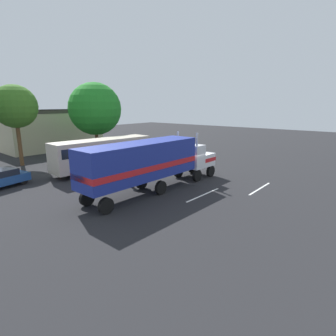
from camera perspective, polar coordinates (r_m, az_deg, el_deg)
ground_plane at (r=26.49m, az=5.22°, el=-2.08°), size 120.00×120.00×0.00m
lane_stripe_near at (r=21.68m, az=7.42°, el=-5.62°), size 4.40×0.34×0.01m
lane_stripe_mid at (r=24.33m, az=18.73°, el=-4.12°), size 4.40×0.22×0.01m
semi_truck at (r=21.83m, az=-3.50°, el=1.46°), size 14.26×3.16×4.50m
person_bystander at (r=23.44m, az=-7.70°, el=-1.92°), size 0.38×0.48×1.63m
parked_bus at (r=29.78m, az=-13.43°, el=3.39°), size 11.18×3.49×3.40m
parked_car at (r=27.17m, az=-31.62°, el=-1.88°), size 4.64×2.52×1.57m
tree_center at (r=39.22m, az=-15.08°, el=11.88°), size 7.10×7.10×9.91m
tree_right at (r=35.43m, az=-29.46°, el=11.14°), size 4.79×4.79×9.14m
building_backdrop at (r=46.79m, az=-22.91°, el=7.70°), size 14.47×6.68×6.16m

